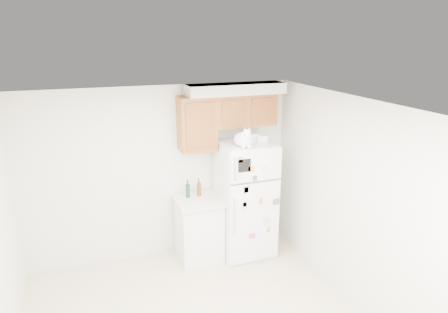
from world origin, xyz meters
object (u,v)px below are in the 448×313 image
base_counter (199,228)px  storage_box_back (253,137)px  cat (244,139)px  refrigerator (245,199)px  bottle_green (188,189)px  bottle_amber (199,187)px  storage_box_front (262,138)px

base_counter → storage_box_back: 1.53m
base_counter → cat: bearing=-24.4°
refrigerator → base_counter: 0.79m
refrigerator → bottle_green: refrigerator is taller
cat → refrigerator: bearing=58.3°
bottle_amber → bottle_green: bearing=-179.3°
bottle_green → bottle_amber: bearing=0.7°
refrigerator → base_counter: size_ratio=1.85×
base_counter → bottle_amber: bottle_amber is taller
bottle_green → bottle_amber: bottle_green is taller
storage_box_back → cat: bearing=-130.0°
cat → bottle_green: cat is taller
storage_box_back → storage_box_front: (0.10, -0.10, -0.01)m
base_counter → bottle_green: 0.61m
cat → base_counter: bearing=155.6°
storage_box_front → refrigerator: bearing=-170.1°
cat → bottle_amber: 1.00m
refrigerator → storage_box_back: storage_box_back is taller
cat → bottle_green: size_ratio=1.56×
bottle_amber → base_counter: bearing=-112.1°
storage_box_front → base_counter: bearing=-173.6°
storage_box_back → bottle_green: storage_box_back is taller
cat → storage_box_back: (0.25, 0.28, -0.06)m
refrigerator → bottle_amber: bearing=164.3°
cat → storage_box_back: size_ratio=2.30×
bottle_green → base_counter: bearing=-40.6°
cat → bottle_green: 1.09m
refrigerator → bottle_green: bearing=167.5°
refrigerator → cat: size_ratio=4.11×
refrigerator → storage_box_front: (0.24, -0.01, 0.89)m
bottle_amber → storage_box_back: bearing=-6.7°
refrigerator → bottle_amber: 0.70m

